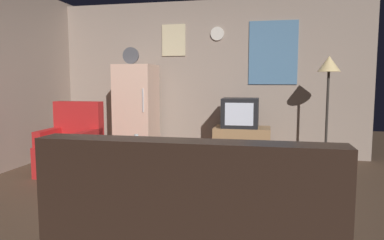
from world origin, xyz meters
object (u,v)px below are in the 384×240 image
at_px(mug_ceramic_white, 137,146).
at_px(fridge, 137,111).
at_px(crt_tv, 240,113).
at_px(coffee_table, 147,166).
at_px(armchair, 72,148).
at_px(mug_ceramic_tan, 155,146).
at_px(wine_glass, 136,140).
at_px(tv_stand, 242,145).
at_px(remote_control, 137,147).
at_px(couch, 194,231).
at_px(standing_lamp, 329,73).

bearing_deg(mug_ceramic_white, fridge, 110.85).
xyz_separation_m(crt_tv, coffee_table, (-1.01, -1.41, -0.54)).
xyz_separation_m(crt_tv, armchair, (-2.17, -1.12, -0.43)).
height_order(crt_tv, mug_ceramic_tan, crt_tv).
relative_size(wine_glass, mug_ceramic_white, 1.67).
bearing_deg(armchair, coffee_table, -14.18).
bearing_deg(tv_stand, remote_control, -129.89).
relative_size(coffee_table, mug_ceramic_white, 8.00).
bearing_deg(mug_ceramic_white, wine_glass, 113.76).
distance_m(remote_control, armchair, 1.08).
relative_size(fridge, remote_control, 11.80).
xyz_separation_m(mug_ceramic_white, mug_ceramic_tan, (0.20, 0.03, 0.00)).
relative_size(mug_ceramic_white, couch, 0.05).
distance_m(fridge, coffee_table, 1.69).
relative_size(mug_ceramic_tan, couch, 0.05).
distance_m(crt_tv, mug_ceramic_white, 1.88).
height_order(crt_tv, remote_control, crt_tv).
bearing_deg(couch, remote_control, 119.49).
bearing_deg(mug_ceramic_tan, fridge, 117.59).
bearing_deg(tv_stand, crt_tv, -178.26).
relative_size(fridge, wine_glass, 11.80).
distance_m(standing_lamp, coffee_table, 2.83).
bearing_deg(tv_stand, mug_ceramic_tan, -121.83).
bearing_deg(standing_lamp, mug_ceramic_tan, -146.96).
height_order(tv_stand, wine_glass, wine_glass).
relative_size(standing_lamp, mug_ceramic_tan, 17.67).
distance_m(mug_ceramic_white, mug_ceramic_tan, 0.21).
bearing_deg(mug_ceramic_tan, tv_stand, 58.17).
bearing_deg(mug_ceramic_white, mug_ceramic_tan, 8.75).
relative_size(fridge, tv_stand, 2.11).
bearing_deg(coffee_table, mug_ceramic_tan, -27.12).
xyz_separation_m(fridge, coffee_table, (0.67, -1.45, -0.54)).
bearing_deg(mug_ceramic_white, couch, -60.08).
bearing_deg(couch, tv_stand, 88.75).
bearing_deg(standing_lamp, mug_ceramic_white, -148.75).
distance_m(tv_stand, mug_ceramic_white, 1.89).
xyz_separation_m(tv_stand, wine_glass, (-1.21, -1.30, 0.24)).
xyz_separation_m(fridge, armchair, (-0.49, -1.16, -0.42)).
bearing_deg(mug_ceramic_tan, mug_ceramic_white, -171.25).
distance_m(fridge, couch, 3.77).
xyz_separation_m(mug_ceramic_white, armchair, (-1.08, 0.39, -0.15)).
bearing_deg(remote_control, standing_lamp, 49.17).
bearing_deg(armchair, standing_lamp, 16.67).
xyz_separation_m(crt_tv, couch, (-0.04, -3.32, -0.45)).
distance_m(crt_tv, coffee_table, 1.82).
bearing_deg(couch, armchair, 133.96).
relative_size(coffee_table, armchair, 0.75).
relative_size(crt_tv, couch, 0.32).
bearing_deg(coffee_table, armchair, 165.82).
relative_size(remote_control, armchair, 0.16).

